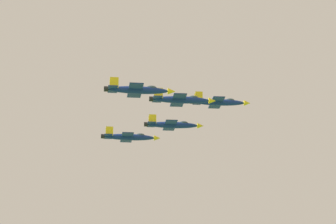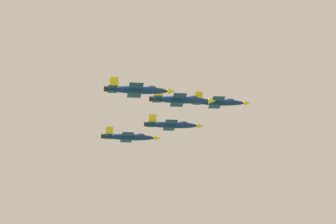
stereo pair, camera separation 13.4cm
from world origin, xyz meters
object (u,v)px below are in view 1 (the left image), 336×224
jet_right_outer (138,90)px  jet_left_wingman (173,125)px  jet_lead (219,102)px  jet_right_wingman (181,100)px  jet_left_outer (129,137)px

jet_right_outer → jet_left_wingman: bearing=68.0°
jet_left_wingman → jet_right_outer: size_ratio=0.97×
jet_lead → jet_right_outer: jet_lead is taller
jet_lead → jet_right_wingman: (-15.61, -4.05, -3.18)m
jet_lead → jet_left_outer: bearing=140.4°
jet_left_wingman → jet_right_wingman: (-9.10, -18.81, 0.91)m
jet_right_wingman → jet_right_outer: 16.18m
jet_right_wingman → jet_left_outer: bearing=111.7°
jet_left_wingman → jet_right_wingman: size_ratio=0.98×
jet_right_wingman → jet_right_outer: jet_right_wingman is taller
jet_left_wingman → jet_left_outer: size_ratio=0.96×
jet_lead → jet_left_outer: (-13.03, 29.51, -5.28)m
jet_left_outer → jet_right_outer: (-18.19, -37.61, 0.78)m
jet_lead → jet_right_wingman: 16.44m
jet_left_outer → jet_left_wingman: bearing=-41.5°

